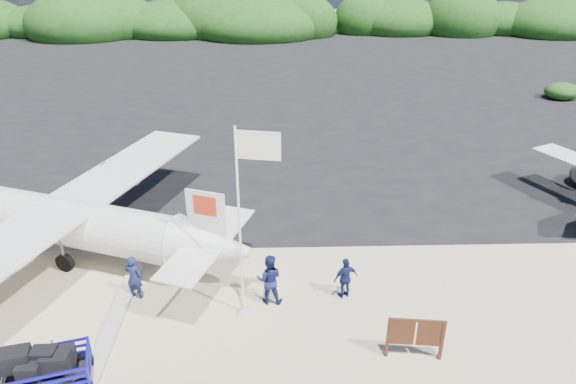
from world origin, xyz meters
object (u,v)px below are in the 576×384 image
crew_b (269,279)px  crew_c (346,278)px  aircraft_small (197,65)px  signboard (412,357)px  flagpole (244,312)px  crew_a (134,277)px  aircraft_large (402,115)px

crew_b → crew_c: (2.51, 0.18, -0.14)m
crew_c → aircraft_small: bearing=-97.8°
signboard → crew_b: 4.96m
flagpole → crew_a: flagpole is taller
signboard → crew_c: bearing=125.7°
crew_b → signboard: bearing=151.4°
aircraft_small → crew_b: bearing=75.9°
aircraft_small → flagpole: bearing=74.5°
flagpole → signboard: size_ratio=3.69×
signboard → crew_b: crew_b is taller
signboard → crew_c: size_ratio=1.14×
flagpole → aircraft_large: bearing=64.2°
aircraft_small → aircraft_large: bearing=109.6°
crew_b → crew_a: bearing=-0.2°
signboard → aircraft_large: aircraft_large is taller
flagpole → crew_b: size_ratio=3.56×
flagpole → aircraft_small: 36.88m
signboard → crew_c: crew_c is taller
flagpole → crew_b: 1.33m
aircraft_large → crew_a: bearing=75.2°
crew_a → aircraft_small: (-2.60, 35.46, -0.80)m
crew_a → aircraft_large: aircraft_large is taller
flagpole → crew_b: flagpole is taller
crew_b → crew_c: size_ratio=1.19×
flagpole → crew_c: (3.34, 0.71, 0.74)m
crew_a → aircraft_small: 35.57m
signboard → crew_a: (-8.54, 3.02, 0.80)m
crew_a → crew_c: crew_a is taller
aircraft_large → aircraft_small: (-16.01, 16.13, 0.00)m
crew_b → aircraft_small: size_ratio=0.23×
crew_b → crew_c: crew_b is taller
aircraft_large → aircraft_small: aircraft_large is taller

